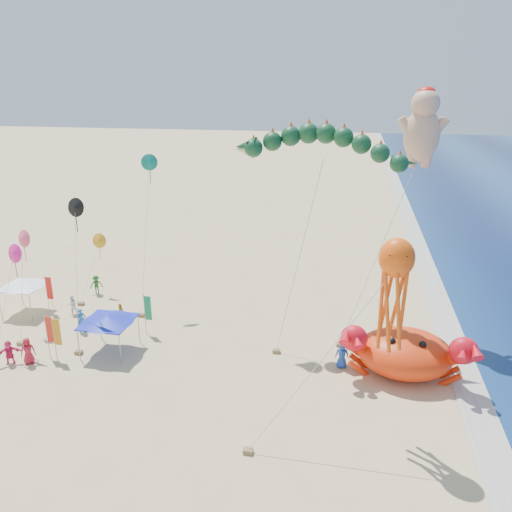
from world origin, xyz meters
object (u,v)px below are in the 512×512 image
Objects in this scene: canopy_white at (23,284)px; canopy_blue at (108,319)px; crab_inflatable at (405,352)px; octopus_kite at (393,286)px; dragon_kite at (321,151)px; cherub_kite at (423,125)px.

canopy_blue is at bearing -25.28° from canopy_white.
crab_inflatable is 9.07m from octopus_kite.
dragon_kite reaches higher than canopy_white.
canopy_white is (-27.68, 9.39, -5.90)m from octopus_kite.
cherub_kite is 25.51m from canopy_blue.
crab_inflatable is 15.59m from cherub_kite.
dragon_kite is 25.76m from canopy_white.
dragon_kite is 0.85× the size of cherub_kite.
dragon_kite is at bearing -149.66° from cherub_kite.
canopy_blue is (-13.69, -5.10, -11.05)m from dragon_kite.
canopy_blue is 10.58m from canopy_white.
crab_inflatable is at bearing -94.14° from cherub_kite.
canopy_blue is at bearing 164.95° from octopus_kite.
dragon_kite reaches higher than crab_inflatable.
octopus_kite is at bearing -99.28° from cherub_kite.
crab_inflatable is at bearing -34.45° from dragon_kite.
octopus_kite reaches higher than canopy_white.
crab_inflatable is at bearing 2.65° from canopy_blue.
crab_inflatable is at bearing -7.00° from canopy_white.
canopy_white is (-29.36, 3.60, 0.88)m from crab_inflatable.
octopus_kite reaches higher than canopy_blue.
crab_inflatable is 0.55× the size of dragon_kite.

